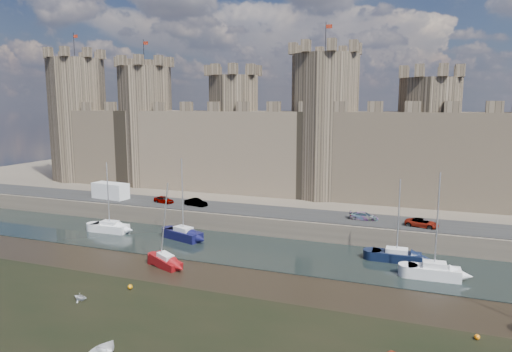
% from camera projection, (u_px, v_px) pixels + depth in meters
% --- Properties ---
extents(ground, '(160.00, 160.00, 0.00)m').
position_uv_depth(ground, '(151.00, 351.00, 32.94)').
color(ground, black).
rests_on(ground, ground).
extents(water_channel, '(160.00, 12.00, 0.08)m').
position_uv_depth(water_channel, '(263.00, 251.00, 55.14)').
color(water_channel, black).
rests_on(water_channel, ground).
extents(quay, '(160.00, 60.00, 2.50)m').
position_uv_depth(quay, '(325.00, 190.00, 88.27)').
color(quay, '#4C443A').
rests_on(quay, ground).
extents(road, '(160.00, 7.00, 0.10)m').
position_uv_depth(road, '(287.00, 213.00, 64.01)').
color(road, black).
rests_on(road, quay).
extents(castle, '(108.50, 11.00, 29.00)m').
position_uv_depth(castle, '(308.00, 141.00, 75.77)').
color(castle, '#42382B').
rests_on(castle, quay).
extents(car_0, '(3.58, 2.07, 1.14)m').
position_uv_depth(car_0, '(164.00, 200.00, 70.37)').
color(car_0, gray).
rests_on(car_0, quay).
extents(car_1, '(3.79, 1.99, 1.19)m').
position_uv_depth(car_1, '(196.00, 202.00, 68.27)').
color(car_1, gray).
rests_on(car_1, quay).
extents(car_2, '(3.79, 1.73, 1.07)m').
position_uv_depth(car_2, '(364.00, 216.00, 60.13)').
color(car_2, gray).
rests_on(car_2, quay).
extents(car_3, '(4.28, 2.64, 1.11)m').
position_uv_depth(car_3, '(422.00, 223.00, 56.55)').
color(car_3, gray).
rests_on(car_3, quay).
extents(van, '(6.21, 3.04, 2.61)m').
position_uv_depth(van, '(110.00, 191.00, 73.55)').
color(van, silver).
rests_on(van, quay).
extents(sailboat_0, '(5.29, 2.23, 9.75)m').
position_uv_depth(sailboat_0, '(110.00, 227.00, 63.34)').
color(sailboat_0, silver).
rests_on(sailboat_0, ground).
extents(sailboat_1, '(5.71, 3.57, 10.70)m').
position_uv_depth(sailboat_1, '(183.00, 234.00, 59.78)').
color(sailboat_1, black).
rests_on(sailboat_1, ground).
extents(sailboat_2, '(5.14, 2.18, 10.93)m').
position_uv_depth(sailboat_2, '(434.00, 271.00, 46.36)').
color(sailboat_2, silver).
rests_on(sailboat_2, ground).
extents(sailboat_3, '(5.38, 2.16, 9.39)m').
position_uv_depth(sailboat_3, '(397.00, 255.00, 51.52)').
color(sailboat_3, black).
rests_on(sailboat_3, ground).
extents(sailboat_4, '(4.32, 2.90, 9.42)m').
position_uv_depth(sailboat_4, '(166.00, 261.00, 49.82)').
color(sailboat_4, maroon).
rests_on(sailboat_4, ground).
extents(dinghy_3, '(1.45, 1.27, 0.73)m').
position_uv_depth(dinghy_3, '(80.00, 297.00, 41.27)').
color(dinghy_3, silver).
rests_on(dinghy_3, ground).
extents(buoy_1, '(0.48, 0.48, 0.48)m').
position_uv_depth(buoy_1, '(130.00, 287.00, 43.87)').
color(buoy_1, orange).
rests_on(buoy_1, ground).
extents(buoy_3, '(0.42, 0.42, 0.42)m').
position_uv_depth(buoy_3, '(477.00, 337.00, 34.45)').
color(buoy_3, orange).
rests_on(buoy_3, ground).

